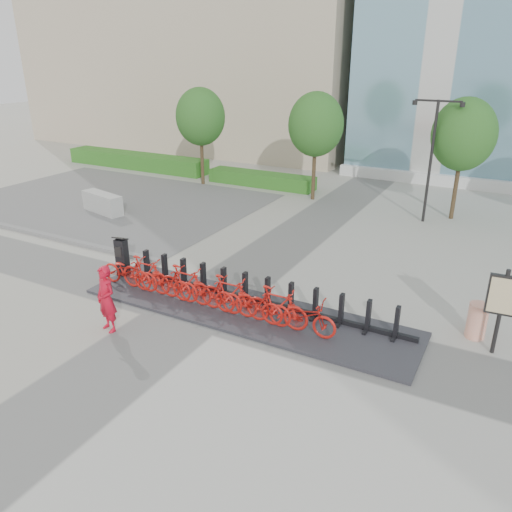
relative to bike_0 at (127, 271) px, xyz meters
The scene contains 25 objects.
ground 2.66m from the bike_0, ahead, with size 120.00×120.00×0.00m, color #ACACA6.
gravel_patch 10.24m from the bike_0, 136.39° to the left, with size 14.00×14.00×0.00m, color #535353.
curb 7.67m from the bike_0, 165.24° to the left, with size 14.00×0.25×0.15m, color slate.
hedge_a 17.71m from the bike_0, 130.07° to the left, with size 10.00×1.40×0.90m, color #306820.
hedge_b 13.47m from the bike_0, 100.27° to the left, with size 6.00×1.20×0.70m, color #306820.
tree_0 13.55m from the bike_0, 114.14° to the left, with size 2.60×2.60×5.10m.
tree_1 12.47m from the bike_0, 84.78° to the left, with size 2.60×2.60×5.10m.
tree_2 14.56m from the bike_0, 57.76° to the left, with size 2.60×2.60×5.10m.
streetlamp 13.13m from the bike_0, 59.15° to the left, with size 2.00×0.20×5.00m.
dock_pad 3.95m from the bike_0, ahead, with size 9.60×2.40×0.08m, color #2F2F35.
dock_rail_posts 4.05m from the bike_0, 11.77° to the left, with size 8.02×0.50×0.85m, color black, non-canonical shape.
bike_0 is the anchor object (origin of this frame).
bike_1 0.72m from the bike_0, ahead, with size 0.50×1.78×1.07m, color red.
bike_2 1.44m from the bike_0, ahead, with size 0.64×1.84×0.96m, color red.
bike_3 2.16m from the bike_0, ahead, with size 0.50×1.78×1.07m, color red.
bike_4 2.88m from the bike_0, ahead, with size 0.64×1.84×0.96m, color red.
bike_5 3.60m from the bike_0, ahead, with size 0.50×1.78×1.07m, color red.
bike_6 4.32m from the bike_0, ahead, with size 0.64×1.84×0.96m, color red.
bike_7 5.04m from the bike_0, ahead, with size 0.50×1.78×1.07m, color red.
bike_8 5.76m from the bike_0, ahead, with size 0.64×1.84×0.96m, color red.
kiosk 0.90m from the bike_0, 141.11° to the left, with size 0.45×0.40×1.32m.
worker_red 2.51m from the bike_0, 59.27° to the right, with size 0.65×0.43×1.78m, color red.
construction_barrel 9.86m from the bike_0, 11.71° to the left, with size 0.48×0.48×0.93m, color #ED4C1B.
jersey_barrier 8.38m from the bike_0, 139.35° to the left, with size 2.31×0.63×0.89m, color #ACACAC.
map_sign 10.26m from the bike_0, ahead, with size 0.72×0.16×2.17m.
Camera 1 is at (7.40, -10.32, 6.67)m, focal length 35.00 mm.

